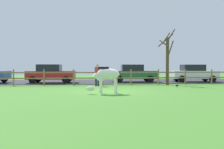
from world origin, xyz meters
name	(u,v)px	position (x,y,z in m)	size (l,w,h in m)	color
ground_plane	(109,92)	(0.00, 0.00, 0.00)	(60.00, 60.00, 0.00)	#47842D
parking_asphalt	(99,82)	(0.00, 9.30, 0.03)	(28.00, 7.40, 0.05)	#2D2D33
paddock_fence	(103,76)	(0.00, 5.00, 0.70)	(22.11, 0.11, 1.22)	olive
bare_tree	(167,58)	(5.09, 4.91, 2.12)	(1.26, 1.27, 4.37)	#513A23
zebra	(107,76)	(-0.19, -1.05, 0.93)	(1.93, 0.65, 1.41)	white
crow_on_grass	(177,86)	(4.94, 2.42, 0.13)	(0.21, 0.10, 0.20)	black
parked_car_red	(51,73)	(-4.25, 7.58, 0.84)	(4.11, 2.10, 1.56)	red
parked_car_white	(194,73)	(8.49, 7.67, 0.84)	(4.13, 2.15, 1.56)	white
parked_car_green	(133,73)	(2.98, 8.10, 0.84)	(4.07, 2.03, 1.56)	#236B38
visitor_near_fence	(97,74)	(-0.44, 4.28, 0.91)	(0.38, 0.26, 1.64)	#232847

